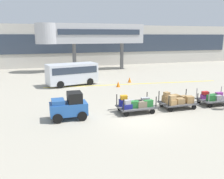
# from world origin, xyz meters

# --- Properties ---
(ground_plane) EXTENTS (120.00, 120.00, 0.00)m
(ground_plane) POSITION_xyz_m (0.00, 0.00, 0.00)
(ground_plane) COLOR #A8A08E
(apron_lead_line) EXTENTS (17.66, 2.19, 0.01)m
(apron_lead_line) POSITION_xyz_m (3.77, 9.30, 0.00)
(apron_lead_line) COLOR yellow
(apron_lead_line) RESTS_ON ground_plane
(terminal_building) EXTENTS (59.71, 2.51, 6.38)m
(terminal_building) POSITION_xyz_m (0.00, 25.97, 3.20)
(terminal_building) COLOR #BCB7AD
(terminal_building) RESTS_ON ground_plane
(jet_bridge) EXTENTS (14.50, 3.00, 6.29)m
(jet_bridge) POSITION_xyz_m (1.27, 19.99, 4.93)
(jet_bridge) COLOR #B7B7BC
(jet_bridge) RESTS_ON ground_plane
(baggage_tug) EXTENTS (2.11, 1.25, 1.58)m
(baggage_tug) POSITION_xyz_m (-3.93, 0.99, 0.75)
(baggage_tug) COLOR #2659A5
(baggage_tug) RESTS_ON ground_plane
(baggage_cart_lead) EXTENTS (3.01, 1.43, 1.10)m
(baggage_cart_lead) POSITION_xyz_m (0.19, 0.93, 0.52)
(baggage_cart_lead) COLOR #4C4C4F
(baggage_cart_lead) RESTS_ON ground_plane
(baggage_cart_middle) EXTENTS (3.01, 1.43, 1.10)m
(baggage_cart_middle) POSITION_xyz_m (3.18, 0.90, 0.54)
(baggage_cart_middle) COLOR #4C4C4F
(baggage_cart_middle) RESTS_ON ground_plane
(baggage_cart_tail) EXTENTS (3.01, 1.43, 1.10)m
(baggage_cart_tail) POSITION_xyz_m (6.12, 0.89, 0.46)
(baggage_cart_tail) COLOR #4C4C4F
(baggage_cart_tail) RESTS_ON ground_plane
(shuttle_van) EXTENTS (5.08, 2.81, 2.10)m
(shuttle_van) POSITION_xyz_m (-2.25, 10.77, 1.23)
(shuttle_van) COLOR silver
(shuttle_van) RESTS_ON ground_plane
(safety_cone_near) EXTENTS (0.36, 0.36, 0.55)m
(safety_cone_near) POSITION_xyz_m (3.58, 10.22, 0.28)
(safety_cone_near) COLOR orange
(safety_cone_near) RESTS_ON ground_plane
(safety_cone_far) EXTENTS (0.36, 0.36, 0.55)m
(safety_cone_far) POSITION_xyz_m (1.72, 8.48, 0.28)
(safety_cone_far) COLOR orange
(safety_cone_far) RESTS_ON ground_plane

